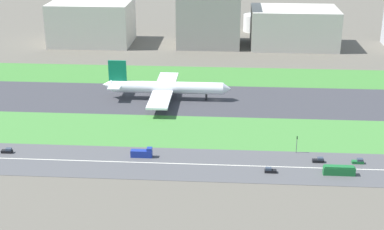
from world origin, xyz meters
TOP-DOWN VIEW (x-y plane):
  - ground_plane at (0.00, 0.00)m, footprint 800.00×800.00m
  - runway at (0.00, 0.00)m, footprint 280.00×46.00m
  - grass_median_north at (0.00, 41.00)m, footprint 280.00×36.00m
  - grass_median_south at (0.00, -41.00)m, footprint 280.00×36.00m
  - highway at (0.00, -73.00)m, footprint 280.00×28.00m
  - highway_centerline at (0.00, -73.00)m, footprint 266.00×0.50m
  - airliner at (-26.52, 0.00)m, footprint 65.00×56.00m
  - bus_0 at (47.02, -78.00)m, footprint 11.60×2.50m
  - car_1 at (21.90, -78.00)m, footprint 4.40×1.80m
  - car_3 at (41.13, -68.00)m, footprint 4.40×1.80m
  - truck_0 at (-27.34, -68.00)m, footprint 8.40×2.50m
  - car_5 at (-81.59, -68.00)m, footprint 4.40×1.80m
  - car_2 at (56.11, -68.00)m, footprint 4.40×1.80m
  - traffic_light at (33.36, -60.01)m, footprint 0.36×0.50m
  - terminal_building at (-90.00, 114.00)m, footprint 54.70×39.98m
  - hangar_building at (-8.77, 114.00)m, footprint 42.24×35.34m
  - office_tower at (48.86, 114.00)m, footprint 57.74×38.45m
  - fuel_tank_west at (25.40, 159.00)m, footprint 19.40×19.40m

SIDE VIEW (x-z plane):
  - ground_plane at x=0.00m, z-range 0.00..0.00m
  - runway at x=0.00m, z-range 0.00..0.10m
  - grass_median_north at x=0.00m, z-range 0.00..0.10m
  - grass_median_south at x=0.00m, z-range 0.00..0.10m
  - highway at x=0.00m, z-range 0.00..0.10m
  - highway_centerline at x=0.00m, z-range 0.10..0.11m
  - car_1 at x=21.90m, z-range -0.08..1.92m
  - car_3 at x=41.13m, z-range -0.08..1.92m
  - car_5 at x=-81.59m, z-range -0.08..1.92m
  - car_2 at x=56.11m, z-range -0.08..1.92m
  - truck_0 at x=-27.34m, z-range -0.33..3.67m
  - bus_0 at x=47.02m, z-range 0.07..3.57m
  - traffic_light at x=33.36m, z-range 0.69..7.89m
  - airliner at x=-26.52m, z-range -3.62..16.08m
  - fuel_tank_west at x=25.40m, z-range 0.00..12.52m
  - office_tower at x=48.86m, z-range 0.00..26.01m
  - terminal_building at x=-90.00m, z-range 0.00..28.93m
  - hangar_building at x=-8.77m, z-range 0.00..46.55m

